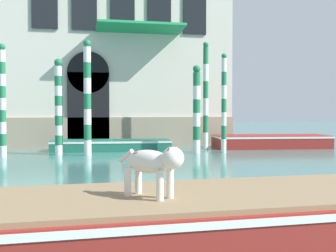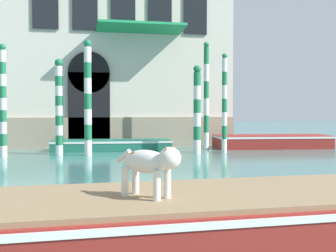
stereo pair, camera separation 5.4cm
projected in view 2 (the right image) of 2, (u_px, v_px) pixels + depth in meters
name	position (u px, v px, depth m)	size (l,w,h in m)	color
boat_foreground	(311.00, 211.00, 6.09)	(8.62, 2.40, 0.67)	maroon
dog_on_deck	(150.00, 163.00, 5.35)	(0.66, 0.77, 0.62)	silver
boat_moored_near_palazzo	(112.00, 145.00, 18.79)	(4.88, 1.89, 0.44)	#1E6651
boat_moored_far	(271.00, 141.00, 20.18)	(5.08, 2.52, 0.54)	maroon
mooring_pole_0	(197.00, 109.00, 17.65)	(0.29, 0.29, 3.33)	white
mooring_pole_1	(224.00, 103.00, 17.95)	(0.20, 0.20, 3.81)	white
mooring_pole_2	(3.00, 100.00, 16.10)	(0.24, 0.24, 3.93)	white
mooring_pole_3	(88.00, 97.00, 16.80)	(0.28, 0.28, 4.16)	white
mooring_pole_4	(59.00, 106.00, 17.03)	(0.29, 0.29, 3.51)	white
mooring_pole_5	(206.00, 95.00, 19.27)	(0.23, 0.23, 4.44)	white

